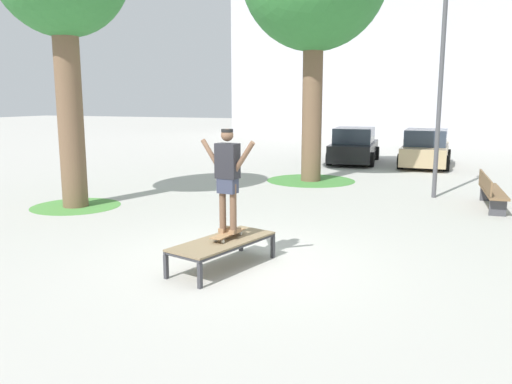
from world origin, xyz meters
The scene contains 11 objects.
ground_plane centered at (0.00, 0.00, 0.00)m, with size 120.00×120.00×0.00m, color #B7B5AD.
building_facade centered at (3.37, 33.29, 6.63)m, with size 34.78×4.00×13.27m, color silver.
skate_box centered at (-0.22, -0.40, 0.41)m, with size 1.24×2.03×0.46m.
skateboard centered at (-0.18, -0.27, 0.54)m, with size 0.30×0.82×0.09m.
skater centered at (-0.18, -0.26, 1.53)m, with size 1.00×0.32×1.69m.
grass_patch_near_left centered at (-5.78, 2.69, 0.00)m, with size 2.23×2.23×0.01m, color #519342.
grass_patch_mid_back centered at (-1.29, 8.96, 0.00)m, with size 2.95×2.95×0.01m, color #47893D.
car_black centered at (-0.88, 14.47, 0.69)m, with size 2.13×4.31×1.50m.
car_tan centered at (2.06, 14.31, 0.69)m, with size 1.93×4.21×1.50m.
park_bench centered at (4.09, 6.31, 0.45)m, with size 0.60×2.42×0.83m.
light_post centered at (2.71, 7.26, 3.83)m, with size 0.36×0.36×5.83m.
Camera 1 is at (3.20, -7.76, 2.71)m, focal length 36.39 mm.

